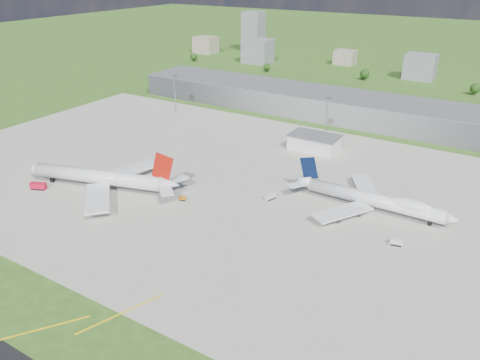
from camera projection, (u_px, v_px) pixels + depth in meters
The scene contains 21 objects.
ground at pixel (330, 123), 304.43m from camera, with size 1400.00×1400.00×0.00m, color #31551A.
apron at pixel (262, 190), 214.74m from camera, with size 360.00×190.00×0.08m, color #9B988D.
terminal at pixel (340, 106), 312.85m from camera, with size 300.00×42.00×15.00m, color gray.
ops_building at pixel (314, 143), 259.39m from camera, with size 26.00×16.00×8.00m, color silver.
mast_west at pixel (175, 88), 317.36m from camera, with size 3.50×2.00×25.90m.
mast_center at pixel (327, 112), 265.18m from camera, with size 3.50×2.00×25.90m.
airliner_red_twin at pixel (103, 178), 213.06m from camera, with size 75.71×57.82×21.16m.
airliner_blue_quad at pixel (374, 200), 194.80m from camera, with size 69.33×54.51×18.14m.
fire_truck at pixel (38, 186), 214.53m from camera, with size 7.62×5.41×3.21m.
tug_yellow at pixel (183, 199), 204.80m from camera, with size 3.60×2.77×1.62m.
van_white_near at pixel (270, 196), 205.69m from camera, with size 4.07×6.00×2.77m.
van_white_far at pixel (396, 242), 172.27m from camera, with size 5.06×3.22×2.43m.
bldg_far_w at pixel (206, 45), 536.26m from camera, with size 24.00×20.00×18.00m, color gray.
bldg_w at pixel (258, 51), 481.60m from camera, with size 28.00×22.00×24.00m, color slate.
bldg_cw at pixel (345, 57), 476.65m from camera, with size 20.00×18.00×14.00m, color gray.
bldg_c at pixel (420, 67), 413.84m from camera, with size 26.00×20.00×22.00m, color slate.
bldg_tall_w at pixel (253, 31), 542.68m from camera, with size 22.00×20.00×44.00m, color slate.
tree_far_w at pixel (194, 57), 489.78m from camera, with size 7.20×7.20×8.80m.
tree_w at pixel (267, 67), 443.36m from camera, with size 6.75×6.75×8.25m.
tree_c at pixel (365, 74), 411.83m from camera, with size 8.10×8.10×9.90m.
tree_e at pixel (475, 88), 365.41m from camera, with size 7.65×7.65×9.35m.
Camera 1 is at (102.41, -129.39, 94.91)m, focal length 35.00 mm.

